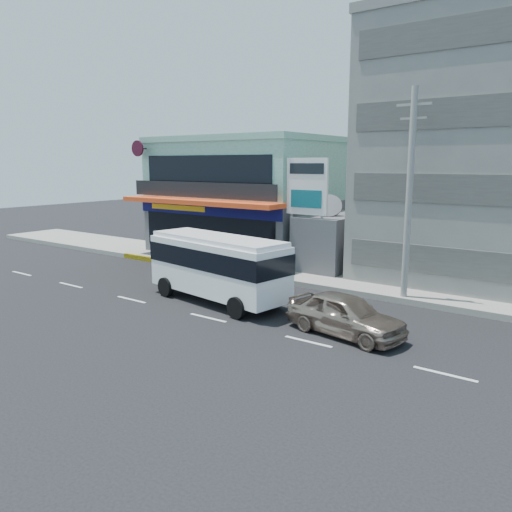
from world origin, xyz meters
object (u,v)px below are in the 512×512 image
(shop_building, at_px, (251,199))
(billboard, at_px, (307,193))
(minibus, at_px, (217,263))
(satellite_dish, at_px, (329,215))
(sedan, at_px, (345,314))
(motorcycle_rider, at_px, (233,264))
(utility_pole_near, at_px, (409,195))

(shop_building, bearing_deg, billboard, -32.32)
(shop_building, xyz_separation_m, minibus, (6.70, -11.73, -2.09))
(shop_building, distance_m, billboard, 8.92)
(satellite_dish, bearing_deg, minibus, -98.42)
(minibus, relative_size, sedan, 1.63)
(shop_building, height_order, sedan, shop_building)
(satellite_dish, height_order, billboard, billboard)
(shop_building, relative_size, sedan, 2.55)
(shop_building, height_order, billboard, shop_building)
(sedan, relative_size, motorcycle_rider, 1.99)
(sedan, bearing_deg, utility_pole_near, 7.60)
(shop_building, distance_m, sedan, 18.82)
(shop_building, distance_m, motorcycle_rider, 8.79)
(billboard, bearing_deg, satellite_dish, 74.48)
(minibus, bearing_deg, motorcycle_rider, 120.46)
(utility_pole_near, xyz_separation_m, sedan, (-0.24, -5.90, -4.32))
(shop_building, height_order, satellite_dish, shop_building)
(satellite_dish, height_order, minibus, satellite_dish)
(satellite_dish, distance_m, minibus, 9.04)
(satellite_dish, height_order, sedan, satellite_dish)
(satellite_dish, bearing_deg, motorcycle_rider, -133.60)
(satellite_dish, relative_size, minibus, 0.19)
(billboard, relative_size, minibus, 0.87)
(utility_pole_near, distance_m, minibus, 9.53)
(utility_pole_near, relative_size, sedan, 2.05)
(billboard, height_order, sedan, billboard)
(billboard, bearing_deg, utility_pole_near, -15.48)
(sedan, height_order, motorcycle_rider, motorcycle_rider)
(minibus, distance_m, motorcycle_rider, 5.44)
(utility_pole_near, distance_m, sedan, 7.32)
(utility_pole_near, bearing_deg, shop_building, 154.94)
(billboard, bearing_deg, motorcycle_rider, -145.56)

